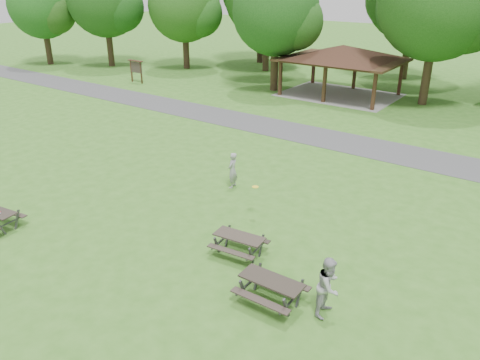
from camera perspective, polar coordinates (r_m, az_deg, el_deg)
name	(u,v)px	position (r m, az deg, el deg)	size (l,w,h in m)	color
ground	(149,246)	(16.57, -11.07, -7.85)	(160.00, 160.00, 0.00)	#366E1F
asphalt_path	(329,139)	(27.07, 10.77, 4.96)	(120.00, 3.20, 0.02)	#424245
pavilion	(342,55)	(36.85, 12.39, 14.72)	(8.60, 7.01, 3.76)	#362013
notice_board	(136,67)	(41.72, -12.58, 13.27)	(1.60, 0.30, 1.88)	#3C2115
tree_row_a	(106,1)	(49.77, -16.03, 20.22)	(7.56, 7.20, 9.97)	black
tree_row_b	(185,7)	(47.13, -6.72, 20.16)	(7.14, 6.80, 9.28)	#2F1E15
tree_row_d	(277,14)	(37.51, 4.53, 19.49)	(6.93, 6.60, 9.27)	black
tree_row_e	(440,3)	(35.48, 23.18, 19.18)	(8.40, 8.00, 11.02)	#322416
tree_flank_left	(42,7)	(52.92, -22.95, 18.81)	(6.72, 6.40, 8.93)	black
picnic_table_middle	(239,240)	(15.53, -0.10, -7.35)	(1.82, 1.53, 0.73)	#2F2822
picnic_table_far	(271,285)	(13.47, 3.86, -12.67)	(1.85, 1.51, 0.79)	black
frisbee_in_flight	(255,187)	(17.54, 1.87, -0.84)	(0.25, 0.25, 0.02)	yellow
frisbee_thrower	(233,170)	(20.23, -0.92, 1.20)	(0.58, 0.38, 1.59)	#969698
frisbee_catcher	(329,286)	(13.13, 10.79, -12.61)	(0.85, 0.66, 1.75)	#9F9FA1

